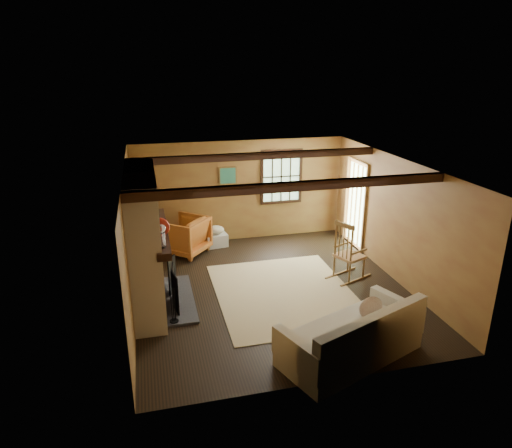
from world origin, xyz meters
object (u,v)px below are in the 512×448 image
object	(u,v)px
laundry_basket	(216,240)
armchair	(185,235)
fireplace	(147,246)
rocking_chair	(348,254)
sofa	(354,339)

from	to	relation	value
laundry_basket	armchair	xyz separation A→B (m)	(-0.74, -0.24, 0.27)
fireplace	rocking_chair	distance (m)	3.88
rocking_chair	laundry_basket	bearing A→B (deg)	21.41
fireplace	rocking_chair	bearing A→B (deg)	1.74
sofa	laundry_basket	size ratio (longest dim) A/B	4.68
fireplace	laundry_basket	xyz separation A→B (m)	(1.56, 2.42, -0.95)
sofa	armchair	size ratio (longest dim) A/B	2.54
rocking_chair	sofa	world-z (taller)	rocking_chair
laundry_basket	armchair	size ratio (longest dim) A/B	0.54
sofa	laundry_basket	world-z (taller)	sofa
fireplace	sofa	xyz separation A→B (m)	(2.81, -2.34, -0.79)
rocking_chair	laundry_basket	distance (m)	3.26
fireplace	sofa	world-z (taller)	fireplace
fireplace	sofa	size ratio (longest dim) A/B	1.03
sofa	armchair	xyz separation A→B (m)	(-1.99, 4.51, 0.11)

